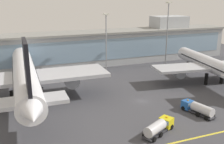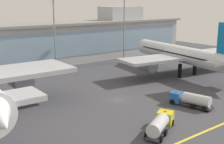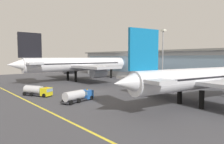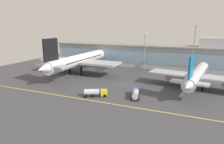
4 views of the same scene
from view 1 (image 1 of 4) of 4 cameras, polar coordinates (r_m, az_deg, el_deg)
name	(u,v)px [view 1 (image 1 of 4)]	position (r m, az deg, el deg)	size (l,w,h in m)	color
ground_plane	(141,101)	(74.90, 6.43, -6.31)	(180.00, 180.00, 0.00)	#424247
taxiway_centreline_stripe	(190,139)	(58.37, 16.72, -13.82)	(144.00, 0.50, 0.01)	yellow
terminal_building	(97,47)	(112.93, -3.21, 5.49)	(130.37, 14.00, 19.50)	#ADB2B7
airliner_near_left	(25,76)	(75.33, -18.43, -0.81)	(46.14, 60.94, 20.73)	black
airliner_near_right	(211,65)	(95.38, 20.68, 1.45)	(40.35, 46.49, 16.36)	black
fuel_tanker_truck	(197,108)	(69.74, 18.02, -7.45)	(4.74, 9.36, 2.90)	black
baggage_tug_near	(159,126)	(58.52, 10.25, -11.59)	(9.15, 6.33, 2.90)	black
apron_light_mast_west	(168,25)	(111.24, 12.01, 9.91)	(1.80, 1.80, 26.49)	gray
apron_light_mast_centre	(106,34)	(100.72, -1.29, 8.36)	(1.80, 1.80, 22.47)	gray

